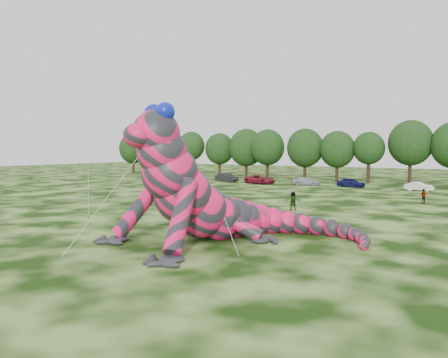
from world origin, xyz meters
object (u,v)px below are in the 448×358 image
flying_kite (87,9)px  tree_10 (410,152)px  spectator_4 (199,183)px  tree_1 (149,153)px  tree_7 (305,155)px  car_5 (419,186)px  tree_9 (369,158)px  car_2 (260,179)px  tree_2 (170,153)px  tree_4 (220,155)px  tree_6 (267,154)px  spectator_0 (169,191)px  tree_8 (337,156)px  spectator_5 (293,201)px  car_1 (227,178)px  car_3 (306,181)px  spectator_3 (423,196)px  tree_0 (133,153)px  car_4 (351,183)px  tree_5 (246,153)px  tree_3 (191,154)px  car_0 (179,176)px  inflatable_gecko (216,173)px

flying_kite → tree_10: size_ratio=1.73×
flying_kite → spectator_4: 34.99m
tree_1 → tree_7: (38.27, -1.25, -0.17)m
spectator_4 → car_5: bearing=134.9°
tree_10 → tree_9: bearing=-169.0°
flying_kite → spectator_4: (-10.84, 29.57, -15.25)m
tree_1 → car_2: size_ratio=1.83×
tree_9 → tree_2: bearing=178.2°
tree_4 → tree_6: (12.08, -2.03, 0.22)m
flying_kite → spectator_0: (-6.17, 17.00, -15.20)m
tree_8 → car_2: bearing=-133.3°
tree_2 → tree_6: tree_2 is taller
spectator_4 → spectator_5: bearing=76.3°
spectator_0 → car_1: bearing=164.1°
tree_7 → car_5: tree_7 is taller
car_1 → tree_4: bearing=47.6°
car_3 → tree_6: bearing=41.1°
tree_1 → spectator_3: bearing=-22.6°
tree_2 → tree_7: bearing=-3.4°
tree_10 → car_1: (-28.48, -11.01, -4.52)m
flying_kite → tree_0: (-47.77, 54.66, -11.34)m
car_4 → car_5: 9.69m
car_5 → tree_5: bearing=69.4°
car_2 → spectator_0: (0.99, -25.07, 0.16)m
tree_9 → spectator_0: (-14.02, -35.77, -3.44)m
car_4 → tree_8: bearing=36.7°
tree_4 → spectator_3: (42.50, -26.20, -3.74)m
car_4 → tree_5: bearing=74.0°
tree_1 → tree_2: bearing=7.6°
spectator_3 → flying_kite: bearing=-86.3°
tree_3 → tree_8: tree_3 is taller
flying_kite → car_1: size_ratio=4.10×
car_0 → spectator_0: size_ratio=2.16×
tree_8 → tree_5: bearing=175.6°
spectator_5 → tree_4: bearing=-81.3°
tree_6 → car_3: (11.27, -8.80, -4.12)m
tree_7 → flying_kite: bearing=-86.4°
tree_0 → spectator_4: (36.93, -25.09, -3.90)m
car_4 → flying_kite: bearing=177.6°
tree_10 → car_2: size_ratio=1.96×
tree_3 → tree_9: 36.79m
spectator_3 → car_2: bearing=-169.0°
car_3 → tree_7: bearing=12.1°
tree_6 → spectator_0: 35.61m
tree_6 → car_1: bearing=-111.2°
tree_6 → spectator_5: tree_6 is taller
spectator_3 → spectator_0: (-25.82, -10.93, 0.11)m
car_1 → tree_7: bearing=-39.9°
inflatable_gecko → tree_1: size_ratio=1.74×
flying_kite → spectator_0: bearing=109.9°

